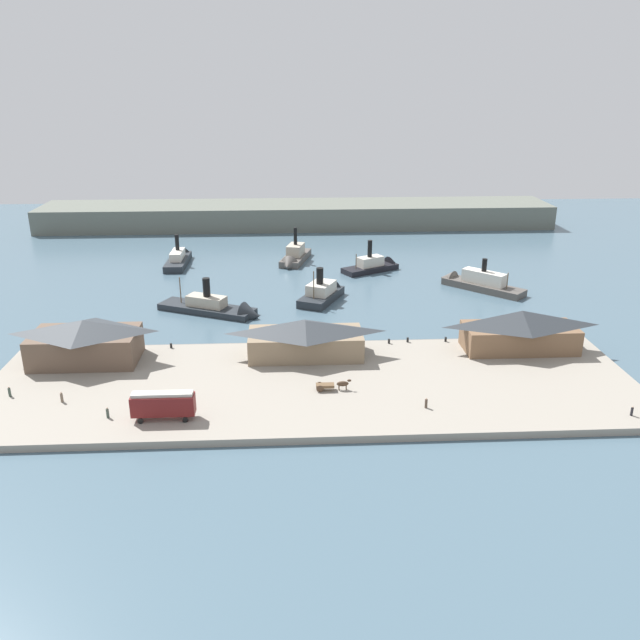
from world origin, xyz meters
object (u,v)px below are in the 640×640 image
at_px(pedestrian_walking_east, 62,397).
at_px(mooring_post_center_east, 408,340).
at_px(pedestrian_standing_center, 426,403).
at_px(mooring_post_center_west, 446,339).
at_px(pedestrian_near_east_shed, 632,411).
at_px(ferry_outer_harbor, 179,258).
at_px(mooring_post_east, 171,346).
at_px(street_tram, 163,404).
at_px(mooring_post_west, 389,341).
at_px(ferry_mid_harbor, 376,265).
at_px(ferry_shed_east_terminal, 520,330).
at_px(ferry_approaching_east, 294,257).
at_px(ferry_departing_north, 324,292).
at_px(pedestrian_at_waters_edge, 9,392).
at_px(ferry_near_quay, 475,282).
at_px(ferry_shed_central_terminal, 85,341).
at_px(ferry_shed_customs_shed, 305,338).
at_px(ferry_moored_west, 220,309).
at_px(pedestrian_walking_west, 108,413).
at_px(horse_cart, 332,385).

distance_m(pedestrian_walking_east, mooring_post_center_east, 63.42).
xyz_separation_m(pedestrian_standing_center, mooring_post_center_west, (9.50, 26.92, -0.33)).
height_order(pedestrian_near_east_shed, ferry_outer_harbor, ferry_outer_harbor).
bearing_deg(mooring_post_center_east, mooring_post_east, -179.35).
relative_size(street_tram, mooring_post_center_east, 10.48).
xyz_separation_m(mooring_post_west, ferry_mid_harbor, (5.00, 55.87, -0.26)).
distance_m(pedestrian_walking_east, mooring_post_east, 25.55).
distance_m(ferry_shed_east_terminal, ferry_approaching_east, 80.70).
height_order(ferry_departing_north, ferry_mid_harbor, ferry_mid_harbor).
bearing_deg(ferry_mid_harbor, street_tram, -117.39).
height_order(street_tram, pedestrian_standing_center, street_tram).
bearing_deg(pedestrian_near_east_shed, ferry_outer_harbor, 130.57).
distance_m(street_tram, pedestrian_walking_east, 18.48).
bearing_deg(pedestrian_at_waters_edge, mooring_post_center_west, 14.35).
xyz_separation_m(pedestrian_walking_east, ferry_near_quay, (83.37, 59.54, -0.40)).
distance_m(ferry_shed_central_terminal, mooring_post_west, 56.61).
bearing_deg(ferry_shed_customs_shed, mooring_post_west, 16.96).
distance_m(ferry_moored_west, ferry_near_quay, 64.39).
bearing_deg(ferry_departing_north, ferry_approaching_east, 101.32).
xyz_separation_m(pedestrian_walking_west, mooring_post_east, (5.13, 27.13, -0.35)).
bearing_deg(ferry_shed_east_terminal, ferry_moored_west, 155.80).
distance_m(pedestrian_near_east_shed, mooring_post_west, 44.75).
bearing_deg(pedestrian_near_east_shed, mooring_post_center_east, 132.73).
height_order(ferry_shed_customs_shed, ferry_near_quay, ferry_near_quay).
bearing_deg(mooring_post_center_east, ferry_shed_central_terminal, -174.32).
distance_m(pedestrian_walking_east, ferry_moored_west, 48.48).
bearing_deg(mooring_post_center_east, ferry_outer_harbor, 129.50).
relative_size(ferry_shed_east_terminal, pedestrian_standing_center, 12.48).
distance_m(pedestrian_near_east_shed, ferry_departing_north, 75.91).
bearing_deg(street_tram, pedestrian_walking_west, 173.99).
height_order(pedestrian_walking_west, pedestrian_standing_center, pedestrian_walking_west).
height_order(mooring_post_east, mooring_post_center_east, same).
height_order(ferry_shed_customs_shed, pedestrian_walking_west, ferry_shed_customs_shed).
xyz_separation_m(horse_cart, mooring_post_east, (-29.42, 19.58, -0.48)).
height_order(mooring_post_center_west, ferry_departing_north, ferry_departing_north).
bearing_deg(mooring_post_center_east, pedestrian_standing_center, -94.28).
relative_size(ferry_shed_east_terminal, mooring_post_center_west, 23.75).
distance_m(ferry_shed_customs_shed, pedestrian_near_east_shed, 55.36).
xyz_separation_m(ferry_shed_customs_shed, mooring_post_east, (-25.59, 4.98, -3.04)).
distance_m(mooring_post_west, ferry_near_quay, 46.98).
distance_m(mooring_post_east, ferry_departing_north, 44.37).
xyz_separation_m(pedestrian_standing_center, ferry_moored_west, (-36.48, 48.71, -0.75)).
bearing_deg(pedestrian_walking_west, pedestrian_at_waters_edge, 155.47).
bearing_deg(ferry_mid_harbor, mooring_post_center_west, -83.60).
relative_size(pedestrian_walking_west, ferry_departing_north, 0.10).
bearing_deg(street_tram, ferry_mid_harbor, 62.61).
bearing_deg(mooring_post_west, mooring_post_east, -179.97).
relative_size(ferry_mid_harbor, ferry_approaching_east, 0.91).
relative_size(pedestrian_walking_west, mooring_post_east, 1.96).
bearing_deg(mooring_post_east, ferry_mid_harbor, 49.95).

